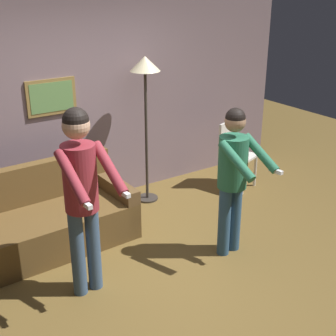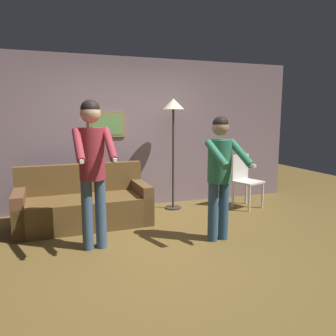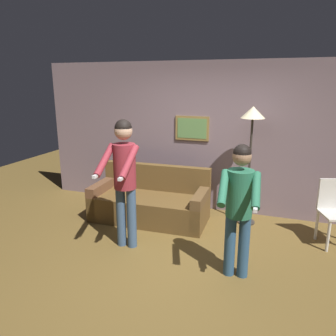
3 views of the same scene
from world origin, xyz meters
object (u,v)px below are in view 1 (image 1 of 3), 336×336
(person_standing_right, at_px, (234,170))
(dining_chair_distant, at_px, (233,150))
(couch, at_px, (45,223))
(person_standing_left, at_px, (82,186))
(torchiere_lamp, at_px, (145,79))

(person_standing_right, distance_m, dining_chair_distant, 1.81)
(couch, xyz_separation_m, person_standing_right, (1.60, -1.22, 0.68))
(person_standing_left, bearing_deg, couch, 92.74)
(person_standing_left, bearing_deg, torchiere_lamp, 42.58)
(couch, xyz_separation_m, person_standing_left, (0.05, -1.00, 0.81))
(person_standing_right, xyz_separation_m, dining_chair_distant, (1.18, 1.31, -0.43))
(torchiere_lamp, height_order, person_standing_right, torchiere_lamp)
(person_standing_right, bearing_deg, dining_chair_distant, 47.96)
(torchiere_lamp, distance_m, person_standing_left, 2.10)
(dining_chair_distant, bearing_deg, person_standing_right, -132.04)
(torchiere_lamp, distance_m, person_standing_right, 1.73)
(couch, relative_size, person_standing_left, 1.08)
(torchiere_lamp, relative_size, dining_chair_distant, 2.04)
(couch, distance_m, person_standing_left, 1.29)
(torchiere_lamp, height_order, dining_chair_distant, torchiere_lamp)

